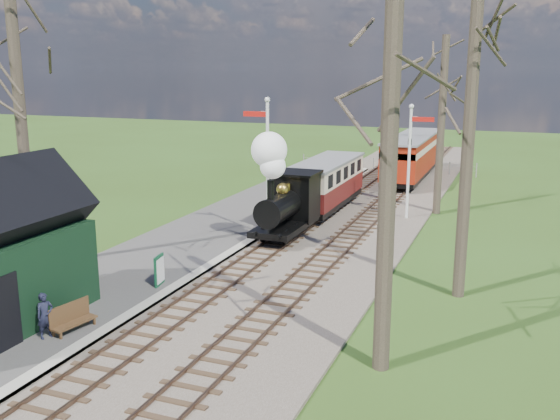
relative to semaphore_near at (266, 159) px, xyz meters
The scene contains 17 objects.
distant_hills 52.33m from the semaphore_near, 87.43° to the left, with size 114.40×48.00×22.02m.
ballast_bed 7.28m from the semaphore_near, 70.97° to the left, with size 8.00×60.00×0.10m, color brown.
track_near 7.00m from the semaphore_near, 82.70° to the left, with size 1.60×60.00×0.15m.
track_far 7.73m from the semaphore_near, 60.68° to the left, with size 1.60×60.00×0.15m.
platform 4.88m from the semaphore_near, 143.78° to the right, with size 5.00×44.00×0.20m, color #474442.
coping_strip 4.07m from the semaphore_near, 102.16° to the right, with size 0.40×44.00×0.21m, color #B2AD9E.
semaphore_near is the anchor object (origin of this frame).
semaphore_far 7.91m from the semaphore_near, 49.40° to the left, with size 1.22×0.24×5.72m.
bare_trees 6.46m from the semaphore_near, 70.39° to the right, with size 15.51×22.39×12.00m.
fence_line 20.26m from the semaphore_near, 86.94° to the left, with size 12.60×0.08×1.00m.
locomotive 1.66m from the semaphore_near, 15.70° to the left, with size 1.89×4.40×4.72m.
coach 6.65m from the semaphore_near, 83.02° to the left, with size 2.20×7.55×2.32m.
red_carriage_a 15.20m from the semaphore_near, 77.08° to the left, with size 2.31×5.72×2.43m.
red_carriage_b 20.56m from the semaphore_near, 80.53° to the left, with size 2.31×5.72×2.43m.
sign_board 7.79m from the semaphore_near, 97.64° to the right, with size 0.21×0.71×1.04m.
bench 11.76m from the semaphore_near, 96.39° to the right, with size 0.65×1.42×0.78m.
person 12.38m from the semaphore_near, 97.48° to the right, with size 0.47×0.31×1.28m, color #1A1C30.
Camera 1 is at (9.39, -8.43, 7.44)m, focal length 40.00 mm.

